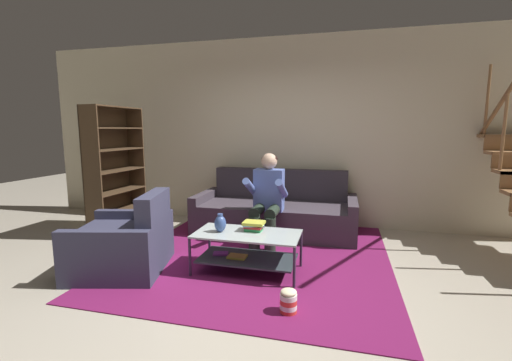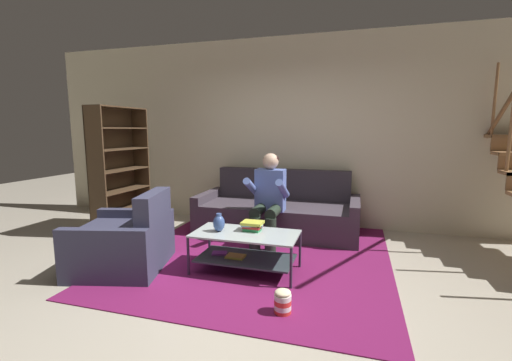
% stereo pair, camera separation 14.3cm
% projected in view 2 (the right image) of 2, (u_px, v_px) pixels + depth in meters
% --- Properties ---
extents(ground, '(16.80, 16.80, 0.00)m').
position_uv_depth(ground, '(238.00, 288.00, 3.27)').
color(ground, '#B0A794').
extents(back_partition, '(8.40, 0.12, 2.90)m').
position_uv_depth(back_partition, '(289.00, 133.00, 5.39)').
color(back_partition, beige).
rests_on(back_partition, ground).
extents(couch, '(2.30, 0.98, 0.89)m').
position_uv_depth(couch, '(278.00, 213.00, 5.02)').
color(couch, '#3D343E').
rests_on(couch, ground).
extents(person_seated_center, '(0.50, 0.58, 1.19)m').
position_uv_depth(person_seated_center, '(268.00, 196.00, 4.42)').
color(person_seated_center, '#1F2C21').
rests_on(person_seated_center, ground).
extents(coffee_table, '(1.10, 0.55, 0.43)m').
position_uv_depth(coffee_table, '(245.00, 246.00, 3.60)').
color(coffee_table, '#ABB9B8').
rests_on(coffee_table, ground).
extents(area_rug, '(3.00, 3.45, 0.01)m').
position_uv_depth(area_rug, '(262.00, 251.00, 4.23)').
color(area_rug, '#6C1749').
rests_on(area_rug, ground).
extents(vase, '(0.12, 0.12, 0.19)m').
position_uv_depth(vase, '(219.00, 223.00, 3.62)').
color(vase, '#364F8A').
rests_on(vase, coffee_table).
extents(book_stack, '(0.25, 0.18, 0.10)m').
position_uv_depth(book_stack, '(252.00, 226.00, 3.65)').
color(book_stack, '#2B944F').
rests_on(book_stack, coffee_table).
extents(bookshelf, '(0.36, 0.97, 1.82)m').
position_uv_depth(bookshelf, '(118.00, 182.00, 5.07)').
color(bookshelf, '#44311F').
rests_on(bookshelf, ground).
extents(armchair, '(1.09, 1.13, 0.84)m').
position_uv_depth(armchair, '(125.00, 243.00, 3.70)').
color(armchair, '#35354D').
rests_on(armchair, ground).
extents(popcorn_tub, '(0.14, 0.14, 0.21)m').
position_uv_depth(popcorn_tub, '(283.00, 302.00, 2.79)').
color(popcorn_tub, red).
rests_on(popcorn_tub, ground).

